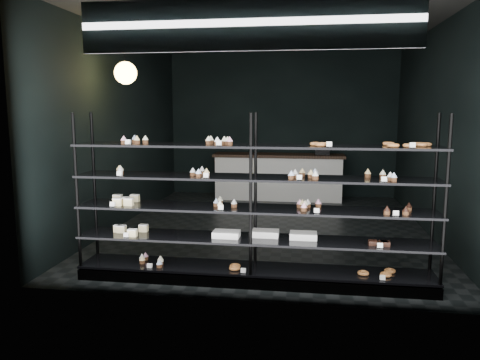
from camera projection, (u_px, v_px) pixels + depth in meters
The scene contains 5 objects.
room at pixel (270, 131), 7.49m from camera, with size 5.01×6.01×3.20m.
display_shelf at pixel (251, 228), 5.24m from camera, with size 4.00×0.50×1.91m.
signage at pixel (246, 24), 4.45m from camera, with size 3.30×0.05×0.50m.
pendant_lamp at pixel (126, 73), 6.62m from camera, with size 0.32×0.32×0.89m.
service_counter at pixel (279, 176), 10.10m from camera, with size 2.79×0.65×1.23m.
Camera 1 is at (0.62, -7.51, 1.96)m, focal length 35.00 mm.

